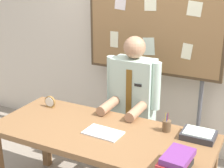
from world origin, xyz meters
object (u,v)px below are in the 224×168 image
Objects in this scene: person at (133,113)px; paper_tray at (198,135)px; desk_clock at (50,102)px; open_notebook at (103,133)px; desk at (101,141)px; book_stack at (176,161)px; bulletin_board at (154,26)px; pen_holder at (167,126)px.

paper_tray is (0.73, -0.39, 0.12)m from person.
open_notebook is at bearing -18.58° from desk_clock.
desk_clock is at bearing 162.17° from desk.
person reaches higher than book_stack.
bulletin_board is 1.34m from open_notebook.
paper_tray is (0.73, -0.88, -0.65)m from bulletin_board.
bulletin_board is 1.18m from pen_holder.
book_stack is 1.45m from desk_clock.
paper_tray is at bearing 1.54° from desk_clock.
person reaches higher than paper_tray.
open_notebook is (0.03, -1.15, -0.68)m from bulletin_board.
desk_clock is at bearing -147.60° from person.
pen_holder is at bearing -179.21° from paper_tray.
open_notebook is 1.18× the size of paper_tray.
desk_clock is at bearing -178.28° from pen_holder.
book_stack is at bearing -19.21° from desk.
open_notebook is 0.52m from pen_holder.
person is 0.71× the size of bulletin_board.
bulletin_board is (-0.00, 1.13, 0.77)m from desk.
pen_holder is 0.62× the size of paper_tray.
desk_clock is 0.70× the size of pen_holder.
book_stack is 0.71m from open_notebook.
open_notebook is at bearing -87.39° from person.
bulletin_board is at bearing 118.09° from pen_holder.
bulletin_board reaches higher than open_notebook.
open_notebook is (0.03, -0.66, 0.10)m from person.
open_notebook is at bearing -33.50° from desk.
desk is 16.33× the size of desk_clock.
desk is at bearing -152.03° from pen_holder.
pen_holder reaches higher than desk_clock.
desk is at bearing -90.00° from person.
bulletin_board reaches higher than paper_tray.
bulletin_board is (-0.00, 0.49, 0.77)m from person.
desk_clock is at bearing 161.42° from open_notebook.
book_stack is (0.70, -0.89, 0.15)m from person.
bulletin_board is 7.17× the size of book_stack.
desk_clock is (-0.67, 0.22, 0.14)m from desk.
pen_holder is at bearing 27.97° from desk.
pen_holder is at bearing 1.72° from desk_clock.
book_stack is at bearing -63.02° from bulletin_board.
open_notebook is at bearing -88.50° from bulletin_board.
pen_holder is at bearing 31.50° from open_notebook.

